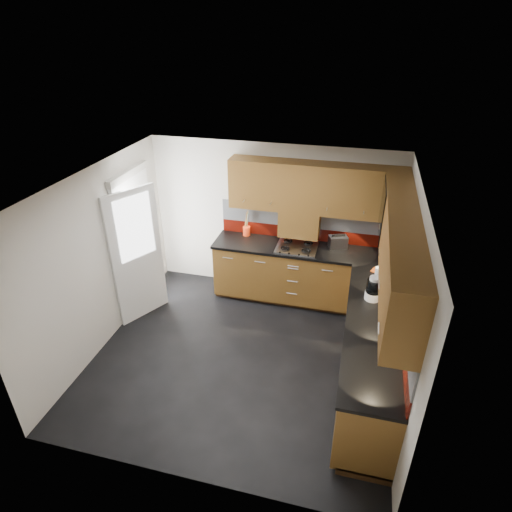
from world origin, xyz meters
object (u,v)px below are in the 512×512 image
(gas_hob, at_px, (297,247))
(utensil_pot, at_px, (247,230))
(toaster, at_px, (338,242))
(food_processor, at_px, (373,289))

(gas_hob, bearing_deg, utensil_pot, 164.44)
(gas_hob, distance_m, toaster, 0.62)
(utensil_pot, relative_size, food_processor, 1.33)
(utensil_pot, bearing_deg, toaster, -2.85)
(utensil_pot, xyz_separation_m, food_processor, (1.96, -1.33, 0.05))
(toaster, bearing_deg, gas_hob, -164.49)
(gas_hob, relative_size, toaster, 1.97)
(toaster, height_order, food_processor, food_processor)
(gas_hob, xyz_separation_m, toaster, (0.59, 0.16, 0.08))
(gas_hob, height_order, food_processor, food_processor)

